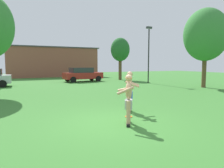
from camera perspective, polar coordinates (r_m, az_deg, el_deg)
ground_plane at (r=7.06m, az=0.65°, el=-10.81°), size 80.00×80.00×0.00m
player_with_cap at (r=6.72m, az=4.62°, el=-3.70°), size 0.69×0.86×1.67m
player_in_blue at (r=8.50m, az=5.03°, el=-1.89°), size 0.78×0.70×1.69m
frisbee at (r=7.82m, az=4.67°, el=-9.08°), size 0.27×0.27×0.03m
car_red_mid_lot at (r=23.40m, az=-8.25°, el=2.71°), size 4.47×2.40×1.58m
lamp_post at (r=21.48m, az=10.23°, el=9.64°), size 0.60×0.24×5.76m
outbuilding_behind_lot at (r=34.38m, az=-16.33°, el=5.92°), size 13.82×6.21×4.58m
tree_left_field at (r=19.12m, az=24.71°, el=12.34°), size 3.58×3.58×6.59m
tree_behind_players at (r=25.89m, az=2.31°, el=9.47°), size 2.37×2.37×5.25m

